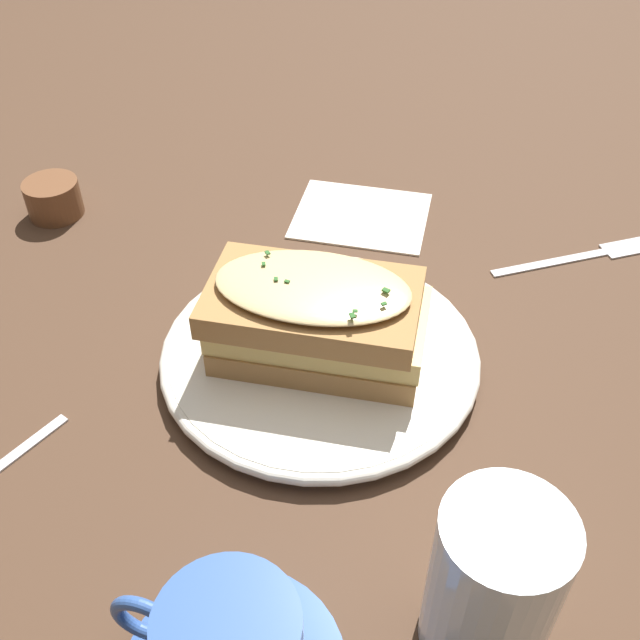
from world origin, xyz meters
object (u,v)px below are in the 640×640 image
at_px(fork, 606,251).
at_px(sandwich, 317,317).
at_px(condiment_pot, 53,198).
at_px(water_glass, 493,585).
at_px(dinner_plate, 320,355).
at_px(napkin, 361,215).

bearing_deg(fork, sandwich, -78.16).
bearing_deg(condiment_pot, water_glass, -22.77).
bearing_deg(sandwich, condiment_pot, 168.58).
relative_size(sandwich, fork, 1.24).
height_order(sandwich, condiment_pot, sandwich).
relative_size(fork, condiment_pot, 2.72).
height_order(dinner_plate, fork, dinner_plate).
distance_m(sandwich, condiment_pot, 0.34).
bearing_deg(condiment_pot, dinner_plate, -10.96).
distance_m(sandwich, fork, 0.31).
xyz_separation_m(dinner_plate, sandwich, (-0.00, -0.00, 0.04)).
relative_size(sandwich, napkin, 1.39).
bearing_deg(sandwich, napkin, 105.71).
bearing_deg(water_glass, dinner_plate, 140.33).
xyz_separation_m(fork, napkin, (-0.23, -0.05, 0.00)).
distance_m(water_glass, fork, 0.41).
distance_m(sandwich, water_glass, 0.24).
height_order(dinner_plate, water_glass, water_glass).
bearing_deg(fork, dinner_plate, -78.19).
xyz_separation_m(dinner_plate, fork, (0.17, 0.25, -0.01)).
xyz_separation_m(water_glass, fork, (-0.01, 0.40, -0.05)).
relative_size(water_glass, fork, 0.76).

